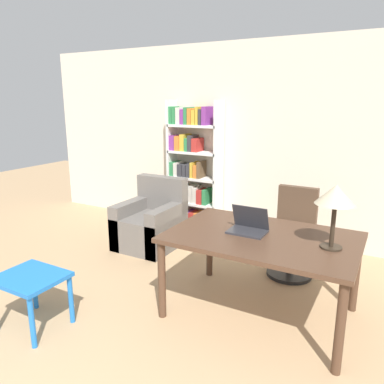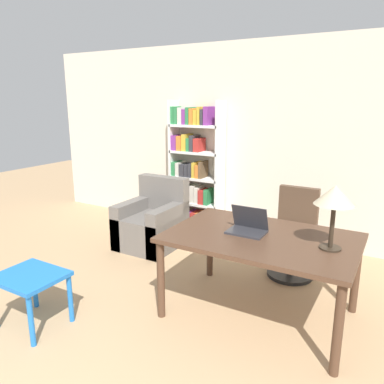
{
  "view_description": "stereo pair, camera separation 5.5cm",
  "coord_description": "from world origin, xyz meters",
  "px_view_note": "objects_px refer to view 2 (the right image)",
  "views": [
    {
      "loc": [
        1.42,
        -0.44,
        1.93
      ],
      "look_at": [
        -0.37,
        2.77,
        1.02
      ],
      "focal_mm": 35.0,
      "sensor_mm": 36.0,
      "label": 1
    },
    {
      "loc": [
        1.47,
        -0.42,
        1.93
      ],
      "look_at": [
        -0.37,
        2.77,
        1.02
      ],
      "focal_mm": 35.0,
      "sensor_mm": 36.0,
      "label": 2
    }
  ],
  "objects_px": {
    "office_chair": "(294,236)",
    "bookshelf": "(193,171)",
    "desk": "(261,245)",
    "side_table_blue": "(31,283)",
    "table_lamp": "(335,197)",
    "laptop": "(248,227)",
    "armchair": "(152,224)"
  },
  "relations": [
    {
      "from": "office_chair",
      "to": "bookshelf",
      "type": "distance_m",
      "value": 1.97
    },
    {
      "from": "desk",
      "to": "side_table_blue",
      "type": "height_order",
      "value": "desk"
    },
    {
      "from": "table_lamp",
      "to": "office_chair",
      "type": "distance_m",
      "value": 1.34
    },
    {
      "from": "side_table_blue",
      "to": "table_lamp",
      "type": "bearing_deg",
      "value": 27.21
    },
    {
      "from": "laptop",
      "to": "office_chair",
      "type": "height_order",
      "value": "laptop"
    },
    {
      "from": "laptop",
      "to": "bookshelf",
      "type": "xyz_separation_m",
      "value": [
        -1.57,
        1.75,
        0.07
      ]
    },
    {
      "from": "table_lamp",
      "to": "office_chair",
      "type": "bearing_deg",
      "value": 118.78
    },
    {
      "from": "armchair",
      "to": "desk",
      "type": "bearing_deg",
      "value": -25.71
    },
    {
      "from": "table_lamp",
      "to": "bookshelf",
      "type": "relative_size",
      "value": 0.27
    },
    {
      "from": "armchair",
      "to": "table_lamp",
      "type": "bearing_deg",
      "value": -20.22
    },
    {
      "from": "side_table_blue",
      "to": "bookshelf",
      "type": "distance_m",
      "value": 2.96
    },
    {
      "from": "bookshelf",
      "to": "desk",
      "type": "bearing_deg",
      "value": -46.05
    },
    {
      "from": "table_lamp",
      "to": "bookshelf",
      "type": "distance_m",
      "value": 2.91
    },
    {
      "from": "office_chair",
      "to": "desk",
      "type": "bearing_deg",
      "value": -92.38
    },
    {
      "from": "laptop",
      "to": "bookshelf",
      "type": "height_order",
      "value": "bookshelf"
    },
    {
      "from": "desk",
      "to": "office_chair",
      "type": "xyz_separation_m",
      "value": [
        0.04,
        0.97,
        -0.23
      ]
    },
    {
      "from": "office_chair",
      "to": "side_table_blue",
      "type": "relative_size",
      "value": 1.79
    },
    {
      "from": "bookshelf",
      "to": "laptop",
      "type": "bearing_deg",
      "value": -48.14
    },
    {
      "from": "armchair",
      "to": "bookshelf",
      "type": "bearing_deg",
      "value": 82.5
    },
    {
      "from": "table_lamp",
      "to": "armchair",
      "type": "xyz_separation_m",
      "value": [
        -2.4,
        0.89,
        -0.89
      ]
    },
    {
      "from": "laptop",
      "to": "table_lamp",
      "type": "height_order",
      "value": "table_lamp"
    },
    {
      "from": "table_lamp",
      "to": "side_table_blue",
      "type": "distance_m",
      "value": 2.62
    },
    {
      "from": "office_chair",
      "to": "bookshelf",
      "type": "height_order",
      "value": "bookshelf"
    },
    {
      "from": "armchair",
      "to": "bookshelf",
      "type": "xyz_separation_m",
      "value": [
        0.12,
        0.89,
        0.59
      ]
    },
    {
      "from": "laptop",
      "to": "armchair",
      "type": "bearing_deg",
      "value": 153.04
    },
    {
      "from": "office_chair",
      "to": "armchair",
      "type": "relative_size",
      "value": 1.09
    },
    {
      "from": "desk",
      "to": "bookshelf",
      "type": "relative_size",
      "value": 0.84
    },
    {
      "from": "side_table_blue",
      "to": "armchair",
      "type": "height_order",
      "value": "armchair"
    },
    {
      "from": "desk",
      "to": "side_table_blue",
      "type": "distance_m",
      "value": 2.02
    },
    {
      "from": "side_table_blue",
      "to": "bookshelf",
      "type": "relative_size",
      "value": 0.29
    },
    {
      "from": "laptop",
      "to": "office_chair",
      "type": "bearing_deg",
      "value": 79.24
    },
    {
      "from": "office_chair",
      "to": "bookshelf",
      "type": "bearing_deg",
      "value": 155.35
    }
  ]
}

